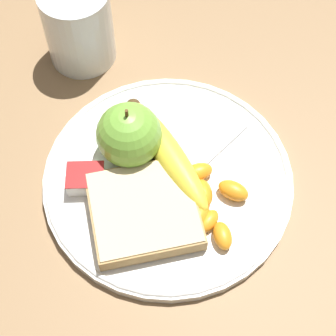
# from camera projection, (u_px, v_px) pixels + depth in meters

# --- Properties ---
(ground_plane) EXTENTS (3.00, 3.00, 0.00)m
(ground_plane) POSITION_uv_depth(u_px,v_px,m) (168.00, 182.00, 0.62)
(ground_plane) COLOR olive
(plate) EXTENTS (0.27, 0.27, 0.01)m
(plate) POSITION_uv_depth(u_px,v_px,m) (168.00, 179.00, 0.62)
(plate) COLOR white
(plate) RESTS_ON ground_plane
(juice_glass) EXTENTS (0.08, 0.08, 0.10)m
(juice_glass) POSITION_uv_depth(u_px,v_px,m) (79.00, 27.00, 0.68)
(juice_glass) COLOR silver
(juice_glass) RESTS_ON ground_plane
(apple) EXTENTS (0.07, 0.07, 0.08)m
(apple) POSITION_uv_depth(u_px,v_px,m) (129.00, 135.00, 0.60)
(apple) COLOR #72B23D
(apple) RESTS_ON plate
(banana) EXTENTS (0.10, 0.16, 0.03)m
(banana) POSITION_uv_depth(u_px,v_px,m) (164.00, 152.00, 0.61)
(banana) COLOR yellow
(banana) RESTS_ON plate
(bread_slice) EXTENTS (0.13, 0.12, 0.02)m
(bread_slice) POSITION_uv_depth(u_px,v_px,m) (144.00, 211.00, 0.58)
(bread_slice) COLOR #AB8751
(bread_slice) RESTS_ON plate
(fork) EXTENTS (0.15, 0.15, 0.00)m
(fork) POSITION_uv_depth(u_px,v_px,m) (174.00, 188.00, 0.60)
(fork) COLOR silver
(fork) RESTS_ON plate
(jam_packet) EXTENTS (0.04, 0.03, 0.02)m
(jam_packet) POSITION_uv_depth(u_px,v_px,m) (86.00, 179.00, 0.60)
(jam_packet) COLOR white
(jam_packet) RESTS_ON plate
(orange_segment_0) EXTENTS (0.02, 0.03, 0.02)m
(orange_segment_0) POSITION_uv_depth(u_px,v_px,m) (223.00, 236.00, 0.57)
(orange_segment_0) COLOR orange
(orange_segment_0) RESTS_ON plate
(orange_segment_1) EXTENTS (0.02, 0.03, 0.02)m
(orange_segment_1) POSITION_uv_depth(u_px,v_px,m) (203.00, 194.00, 0.59)
(orange_segment_1) COLOR orange
(orange_segment_1) RESTS_ON plate
(orange_segment_2) EXTENTS (0.03, 0.02, 0.02)m
(orange_segment_2) POSITION_uv_depth(u_px,v_px,m) (180.00, 185.00, 0.60)
(orange_segment_2) COLOR orange
(orange_segment_2) RESTS_ON plate
(orange_segment_3) EXTENTS (0.04, 0.03, 0.02)m
(orange_segment_3) POSITION_uv_depth(u_px,v_px,m) (198.00, 172.00, 0.61)
(orange_segment_3) COLOR orange
(orange_segment_3) RESTS_ON plate
(orange_segment_4) EXTENTS (0.04, 0.03, 0.02)m
(orange_segment_4) POSITION_uv_depth(u_px,v_px,m) (233.00, 191.00, 0.59)
(orange_segment_4) COLOR orange
(orange_segment_4) RESTS_ON plate
(orange_segment_5) EXTENTS (0.03, 0.03, 0.02)m
(orange_segment_5) POSITION_uv_depth(u_px,v_px,m) (208.00, 221.00, 0.58)
(orange_segment_5) COLOR orange
(orange_segment_5) RESTS_ON plate
(orange_segment_6) EXTENTS (0.04, 0.04, 0.02)m
(orange_segment_6) POSITION_uv_depth(u_px,v_px,m) (198.00, 217.00, 0.58)
(orange_segment_6) COLOR orange
(orange_segment_6) RESTS_ON plate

